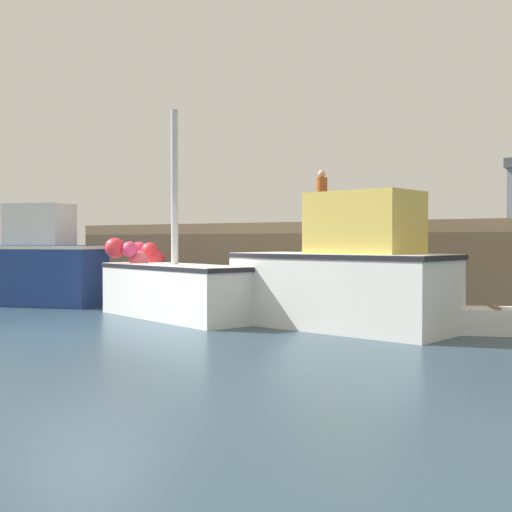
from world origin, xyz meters
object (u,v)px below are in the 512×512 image
at_px(fishing_boat_near_left, 25,266).
at_px(dockworker, 322,199).
at_px(rowboat, 495,321).
at_px(fishing_boat_mid, 345,276).
at_px(fishing_boat_near_right, 172,285).

xyz_separation_m(fishing_boat_near_left, dockworker, (3.97, 7.67, 1.88)).
height_order(fishing_boat_near_left, rowboat, fishing_boat_near_left).
xyz_separation_m(fishing_boat_mid, rowboat, (2.28, 0.83, -0.71)).
bearing_deg(dockworker, fishing_boat_near_right, -85.23).
xyz_separation_m(fishing_boat_near_right, dockworker, (-0.66, 7.85, 2.16)).
bearing_deg(rowboat, fishing_boat_near_left, -175.20).
distance_m(fishing_boat_mid, dockworker, 8.93).
height_order(fishing_boat_mid, dockworker, dockworker).
bearing_deg(fishing_boat_near_left, rowboat, 4.80).
relative_size(fishing_boat_near_right, rowboat, 2.48).
bearing_deg(rowboat, fishing_boat_near_right, -169.74).
relative_size(fishing_boat_near_left, dockworker, 2.43).
bearing_deg(dockworker, fishing_boat_mid, -60.76).
relative_size(rowboat, dockworker, 0.96).
bearing_deg(fishing_boat_mid, rowboat, 20.02).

